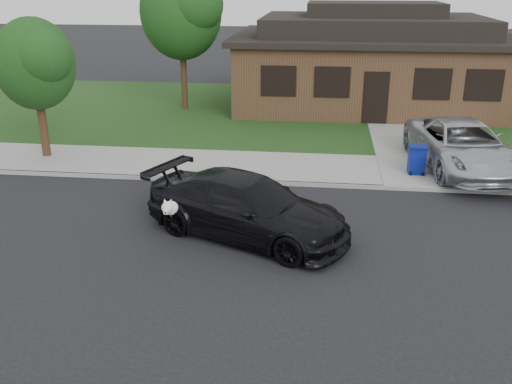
# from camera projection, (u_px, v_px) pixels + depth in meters

# --- Properties ---
(ground) EXTENTS (120.00, 120.00, 0.00)m
(ground) POSITION_uv_depth(u_px,v_px,m) (241.00, 233.00, 14.00)
(ground) COLOR black
(ground) RESTS_ON ground
(sidewalk) EXTENTS (60.00, 3.00, 0.12)m
(sidewalk) POSITION_uv_depth(u_px,v_px,m) (263.00, 167.00, 18.61)
(sidewalk) COLOR gray
(sidewalk) RESTS_ON ground
(curb) EXTENTS (60.00, 0.12, 0.12)m
(curb) POSITION_uv_depth(u_px,v_px,m) (257.00, 182.00, 17.22)
(curb) COLOR gray
(curb) RESTS_ON ground
(lawn) EXTENTS (60.00, 13.00, 0.13)m
(lawn) POSITION_uv_depth(u_px,v_px,m) (282.00, 112.00, 26.03)
(lawn) COLOR #193814
(lawn) RESTS_ON ground
(driveway) EXTENTS (4.50, 13.00, 0.14)m
(driveway) POSITION_uv_depth(u_px,v_px,m) (427.00, 133.00, 22.58)
(driveway) COLOR gray
(driveway) RESTS_ON ground
(sedan) EXTENTS (5.50, 3.96, 1.48)m
(sedan) POSITION_uv_depth(u_px,v_px,m) (247.00, 207.00, 13.59)
(sedan) COLOR black
(sedan) RESTS_ON ground
(minivan) EXTENTS (3.26, 5.69, 1.49)m
(minivan) POSITION_uv_depth(u_px,v_px,m) (462.00, 146.00, 17.95)
(minivan) COLOR #B7B9BE
(minivan) RESTS_ON driveway
(recycling_bin) EXTENTS (0.55, 0.59, 0.90)m
(recycling_bin) POSITION_uv_depth(u_px,v_px,m) (417.00, 159.00, 17.65)
(recycling_bin) COLOR navy
(recycling_bin) RESTS_ON sidewalk
(house) EXTENTS (12.60, 8.60, 4.65)m
(house) POSITION_uv_depth(u_px,v_px,m) (371.00, 61.00, 26.70)
(house) COLOR #422B1C
(house) RESTS_ON ground
(tree_0) EXTENTS (3.78, 3.60, 6.34)m
(tree_0) POSITION_uv_depth(u_px,v_px,m) (184.00, 10.00, 24.83)
(tree_0) COLOR #332114
(tree_0) RESTS_ON ground
(tree_2) EXTENTS (2.73, 2.60, 4.59)m
(tree_2) POSITION_uv_depth(u_px,v_px,m) (37.00, 63.00, 18.40)
(tree_2) COLOR #332114
(tree_2) RESTS_ON ground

